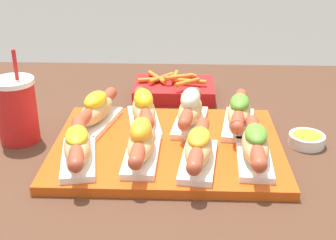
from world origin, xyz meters
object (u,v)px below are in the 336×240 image
(sauce_bowl, at_px, (307,139))
(drink_cup, at_px, (17,110))
(fries_basket, at_px, (174,89))
(hot_dog_1, at_px, (141,142))
(hot_dog_0, at_px, (77,146))
(hot_dog_6, at_px, (190,109))
(hot_dog_3, at_px, (255,145))
(hot_dog_5, at_px, (144,109))
(hot_dog_7, at_px, (239,112))
(hot_dog_2, at_px, (199,148))
(serving_tray, at_px, (168,147))
(hot_dog_4, at_px, (96,110))

(sauce_bowl, bearing_deg, drink_cup, 179.93)
(drink_cup, xyz_separation_m, fries_basket, (0.31, 0.26, -0.05))
(hot_dog_1, xyz_separation_m, sauce_bowl, (0.33, 0.10, -0.04))
(hot_dog_0, relative_size, hot_dog_6, 1.00)
(hot_dog_6, height_order, fries_basket, hot_dog_6)
(hot_dog_3, relative_size, hot_dog_5, 1.01)
(hot_dog_7, bearing_deg, drink_cup, -174.72)
(hot_dog_3, relative_size, sauce_bowl, 2.74)
(hot_dog_2, height_order, fries_basket, hot_dog_2)
(hot_dog_2, relative_size, hot_dog_5, 1.01)
(serving_tray, distance_m, hot_dog_0, 0.18)
(hot_dog_0, bearing_deg, fries_basket, 66.35)
(hot_dog_0, relative_size, hot_dog_2, 0.99)
(hot_dog_7, height_order, drink_cup, drink_cup)
(hot_dog_3, height_order, hot_dog_5, hot_dog_5)
(hot_dog_7, height_order, fries_basket, hot_dog_7)
(serving_tray, bearing_deg, hot_dog_4, 153.36)
(hot_dog_4, height_order, hot_dog_6, hot_dog_6)
(hot_dog_3, relative_size, hot_dog_7, 1.01)
(sauce_bowl, xyz_separation_m, drink_cup, (-0.59, 0.00, 0.05))
(serving_tray, bearing_deg, fries_basket, 89.03)
(hot_dog_0, xyz_separation_m, hot_dog_3, (0.32, 0.01, 0.00))
(hot_dog_1, height_order, hot_dog_6, hot_dog_6)
(hot_dog_4, xyz_separation_m, hot_dog_6, (0.20, 0.01, 0.00))
(serving_tray, relative_size, hot_dog_7, 2.28)
(drink_cup, bearing_deg, hot_dog_3, -12.62)
(hot_dog_7, bearing_deg, fries_basket, 123.04)
(hot_dog_0, xyz_separation_m, drink_cup, (-0.15, 0.12, 0.02))
(hot_dog_7, bearing_deg, hot_dog_2, -118.83)
(hot_dog_5, bearing_deg, drink_cup, -169.15)
(hot_dog_1, distance_m, fries_basket, 0.37)
(hot_dog_2, bearing_deg, serving_tray, 125.38)
(serving_tray, distance_m, hot_dog_1, 0.09)
(hot_dog_2, height_order, hot_dog_5, hot_dog_5)
(hot_dog_4, relative_size, hot_dog_6, 0.99)
(hot_dog_4, height_order, drink_cup, drink_cup)
(hot_dog_1, bearing_deg, hot_dog_7, 37.06)
(hot_dog_3, relative_size, hot_dog_4, 1.02)
(hot_dog_4, bearing_deg, drink_cup, -164.63)
(hot_dog_1, bearing_deg, hot_dog_4, 126.76)
(hot_dog_5, distance_m, hot_dog_7, 0.20)
(serving_tray, height_order, hot_dog_5, hot_dog_5)
(sauce_bowl, bearing_deg, hot_dog_7, 162.46)
(fries_basket, bearing_deg, hot_dog_5, -105.61)
(hot_dog_3, xyz_separation_m, hot_dog_6, (-0.12, 0.15, 0.00))
(hot_dog_0, relative_size, fries_basket, 0.97)
(hot_dog_4, distance_m, sauce_bowl, 0.44)
(hot_dog_5, relative_size, hot_dog_7, 1.00)
(hot_dog_1, distance_m, hot_dog_4, 0.18)
(hot_dog_1, relative_size, hot_dog_5, 1.01)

